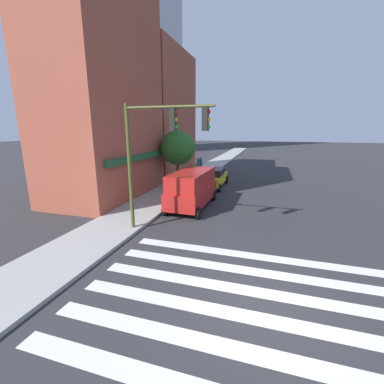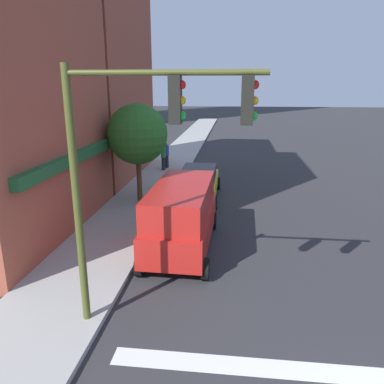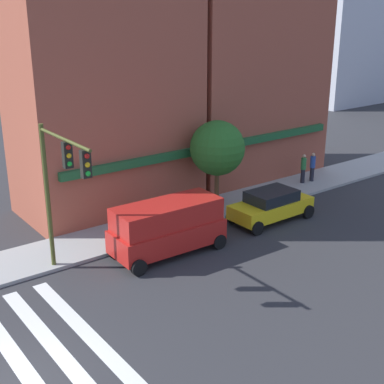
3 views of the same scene
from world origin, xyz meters
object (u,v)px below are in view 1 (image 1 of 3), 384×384
Objects in this scene: pedestrian_green_top at (198,165)px; pedestrian_blue_shirt at (201,164)px; street_tree at (178,148)px; van_red at (192,188)px; sedan_yellow at (213,177)px; traffic_signal at (158,142)px.

pedestrian_blue_shirt is (0.72, -0.09, 0.00)m from pedestrian_green_top.
pedestrian_blue_shirt is 0.38× the size of street_tree.
van_red is 2.85× the size of pedestrian_blue_shirt.
street_tree is (5.06, 2.80, 2.10)m from van_red.
van_red is 1.08× the size of street_tree.
sedan_yellow is 6.30m from pedestrian_green_top.
street_tree is (-6.82, -0.11, 2.31)m from pedestrian_green_top.
van_red reaches higher than sedan_yellow.
sedan_yellow is at bearing -65.19° from pedestrian_green_top.
street_tree is (-1.24, 2.80, 2.54)m from sedan_yellow.
van_red is at bearing -80.43° from pedestrian_blue_shirt.
van_red is at bearing -78.95° from pedestrian_green_top.
pedestrian_green_top is at bearing 0.92° from street_tree.
van_red is at bearing -151.03° from street_tree.
pedestrian_blue_shirt is at bearing 0.13° from street_tree.
pedestrian_green_top is (5.58, 2.91, 0.23)m from sedan_yellow.
street_tree reaches higher than sedan_yellow.
pedestrian_green_top is at bearing 27.15° from sedan_yellow.
pedestrian_blue_shirt is (12.60, 2.82, -0.21)m from van_red.
traffic_signal reaches higher than sedan_yellow.
traffic_signal is 3.42× the size of pedestrian_green_top.
traffic_signal reaches higher than street_tree.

